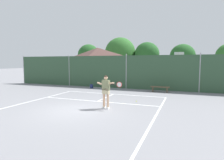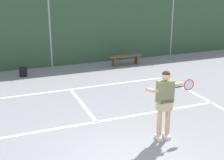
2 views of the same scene
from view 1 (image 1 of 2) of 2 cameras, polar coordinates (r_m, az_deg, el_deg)
name	(u,v)px [view 1 (image 1 of 2)]	position (r m, az deg, el deg)	size (l,w,h in m)	color
ground_plane	(77,110)	(10.52, -10.36, -8.91)	(120.00, 120.00, 0.00)	gray
court_markings	(83,107)	(11.06, -8.59, -8.16)	(8.30, 11.10, 0.01)	white
chainlink_fence	(126,72)	(18.49, 4.29, 2.38)	(26.09, 0.09, 3.36)	#2D4C33
basketball_hoop	(179,65)	(19.70, 19.40, 4.32)	(0.90, 0.67, 3.55)	#9E9EA3
clubhouse_building	(98,64)	(24.20, -4.32, 4.66)	(7.00, 4.47, 4.38)	beige
treeline_backdrop	(138,55)	(29.63, 7.88, 7.56)	(24.24, 4.37, 6.44)	brown
tennis_player	(106,89)	(10.49, -1.77, -2.67)	(1.44, 0.27, 1.85)	silver
tennis_ball	(136,101)	(12.59, 7.30, -6.33)	(0.07, 0.07, 0.07)	#CCE033
backpack_navy	(91,86)	(18.81, -6.18, -1.92)	(0.29, 0.25, 0.46)	navy
backpack_black	(108,87)	(18.03, -1.27, -2.21)	(0.33, 0.32, 0.46)	black
courtside_bench	(160,88)	(16.90, 14.20, -2.31)	(1.60, 0.36, 0.48)	brown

